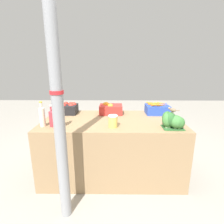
% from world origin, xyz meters
% --- Properties ---
extents(ground_plane, '(10.00, 10.00, 0.00)m').
position_xyz_m(ground_plane, '(0.00, 0.00, 0.00)').
color(ground_plane, gray).
extents(market_table, '(1.74, 0.91, 0.75)m').
position_xyz_m(market_table, '(0.00, 0.00, 0.38)').
color(market_table, '#937551').
rests_on(market_table, ground_plane).
extents(support_pole, '(0.11, 0.11, 2.20)m').
position_xyz_m(support_pole, '(-0.44, -0.72, 1.10)').
color(support_pole, gray).
rests_on(support_pole, ground_plane).
extents(apple_crate, '(0.32, 0.25, 0.16)m').
position_xyz_m(apple_crate, '(-0.66, 0.29, 0.83)').
color(apple_crate, black).
rests_on(apple_crate, market_table).
extents(orange_crate, '(0.32, 0.25, 0.16)m').
position_xyz_m(orange_crate, '(-0.03, 0.29, 0.82)').
color(orange_crate, red).
rests_on(orange_crate, market_table).
extents(carrot_crate, '(0.32, 0.26, 0.16)m').
position_xyz_m(carrot_crate, '(0.64, 0.28, 0.82)').
color(carrot_crate, '#2847B7').
rests_on(carrot_crate, market_table).
extents(broccoli_pile, '(0.23, 0.21, 0.18)m').
position_xyz_m(broccoli_pile, '(0.65, -0.31, 0.84)').
color(broccoli_pile, '#2D602D').
rests_on(broccoli_pile, market_table).
extents(juice_bottle_cloudy, '(0.06, 0.06, 0.29)m').
position_xyz_m(juice_bottle_cloudy, '(-0.78, -0.26, 0.87)').
color(juice_bottle_cloudy, beige).
rests_on(juice_bottle_cloudy, market_table).
extents(juice_bottle_ruby, '(0.07, 0.07, 0.25)m').
position_xyz_m(juice_bottle_ruby, '(-0.67, -0.26, 0.85)').
color(juice_bottle_ruby, '#B2333D').
rests_on(juice_bottle_ruby, market_table).
extents(juice_bottle_amber, '(0.07, 0.07, 0.24)m').
position_xyz_m(juice_bottle_amber, '(-0.57, -0.26, 0.85)').
color(juice_bottle_amber, gold).
rests_on(juice_bottle_amber, market_table).
extents(pickle_jar, '(0.11, 0.11, 0.14)m').
position_xyz_m(pickle_jar, '(0.01, -0.28, 0.82)').
color(pickle_jar, '#DBBC56').
rests_on(pickle_jar, market_table).
extents(sparrow_bird, '(0.10, 0.11, 0.05)m').
position_xyz_m(sparrow_bird, '(0.65, -0.31, 0.96)').
color(sparrow_bird, '#4C3D2D').
rests_on(sparrow_bird, broccoli_pile).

